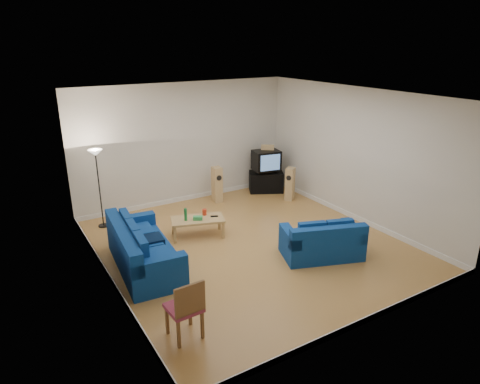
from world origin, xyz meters
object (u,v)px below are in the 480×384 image
sofa_loveseat (323,244)px  television (266,160)px  sofa_three_seat (141,253)px  coffee_table (198,221)px  tv_stand (266,182)px

sofa_loveseat → television: (1.26, 3.86, 0.66)m
sofa_three_seat → television: (4.56, 2.38, 0.63)m
sofa_three_seat → sofa_loveseat: 3.62m
television → coffee_table: bearing=-141.1°
sofa_three_seat → sofa_loveseat: size_ratio=1.35×
sofa_three_seat → coffee_table: (1.57, 0.74, 0.04)m
coffee_table → television: 3.46m
sofa_loveseat → tv_stand: size_ratio=1.85×
sofa_three_seat → sofa_loveseat: bearing=71.0°
tv_stand → television: television is taller
tv_stand → television: (-0.05, -0.06, 0.67)m
coffee_table → tv_stand: bearing=29.2°
sofa_three_seat → tv_stand: size_ratio=2.49×
sofa_loveseat → coffee_table: (-1.73, 2.22, 0.07)m
coffee_table → television: size_ratio=1.59×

